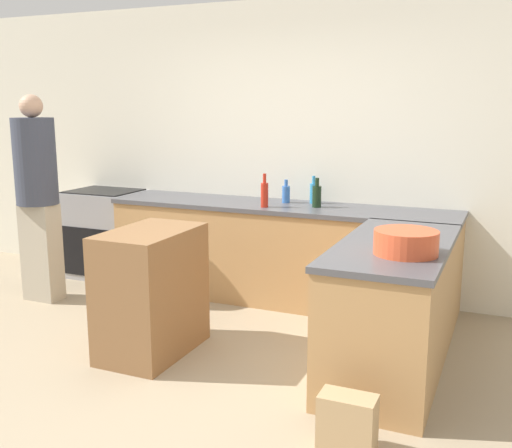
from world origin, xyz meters
The scene contains 13 objects.
ground_plane centered at (0.00, 0.00, 0.00)m, with size 14.00×14.00×0.00m, color tan.
wall_back centered at (0.00, 2.17, 1.35)m, with size 8.00×0.06×2.70m.
counter_back centered at (0.00, 1.81, 0.44)m, with size 3.15×0.68×0.89m.
counter_peninsula centered at (1.23, 0.71, 0.44)m, with size 0.69×1.57×0.89m.
range_oven centered at (-1.95, 1.84, 0.45)m, with size 0.73×0.60×0.90m.
island_table centered at (-0.41, 0.34, 0.45)m, with size 0.50×0.80×0.90m.
mixing_bowl centered at (1.35, 0.43, 0.96)m, with size 0.38×0.38×0.15m.
dish_soap_bottle centered at (0.26, 2.00, 0.98)m, with size 0.07×0.07×0.25m.
hot_sauce_bottle centered at (-0.07, 1.63, 1.00)m, with size 0.07×0.07×0.29m.
wine_bottle_dark centered at (0.35, 1.80, 0.99)m, with size 0.08×0.08×0.26m.
water_bottle_blue centered at (0.02, 1.92, 0.97)m, with size 0.07×0.07×0.21m.
person_by_range centered at (-1.99, 0.96, 1.00)m, with size 0.37×0.37×1.85m.
paper_bag centered at (1.22, -0.36, 0.16)m, with size 0.29×0.16×0.32m.
Camera 1 is at (1.91, -3.11, 1.77)m, focal length 42.00 mm.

